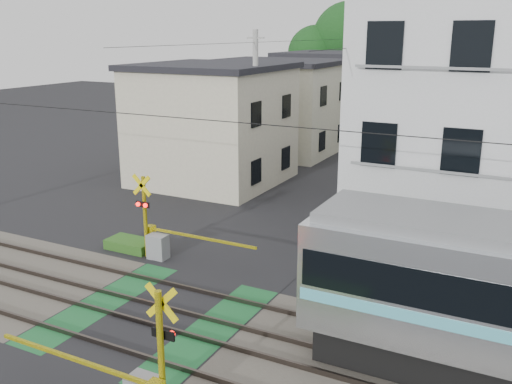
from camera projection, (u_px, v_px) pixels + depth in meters
The scene contains 9 objects.
ground at pixel (154, 316), 16.39m from camera, with size 120.00×120.00×0.00m, color black.
track_bed at pixel (154, 315), 16.38m from camera, with size 120.00×120.00×0.14m.
crossing_signal_far at pixel (157, 239), 20.46m from camera, with size 4.74×0.65×3.09m.
houses_row at pixel (394, 105), 37.57m from camera, with size 22.07×31.35×6.80m.
tree_hill at pixel (442, 53), 56.43m from camera, with size 40.00×13.26×11.54m.
catenary at pixel (363, 226), 12.77m from camera, with size 60.00×5.04×7.00m.
utility_poles at pixel (363, 95), 35.43m from camera, with size 7.90×42.00×8.00m.
pedestrian at pixel (427, 129), 43.26m from camera, with size 0.57×0.37×1.55m, color #2B2832.
weed_patches at pixel (204, 326), 15.49m from camera, with size 10.25×8.80×0.40m.
Camera 1 is at (9.39, -11.81, 7.91)m, focal length 40.00 mm.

